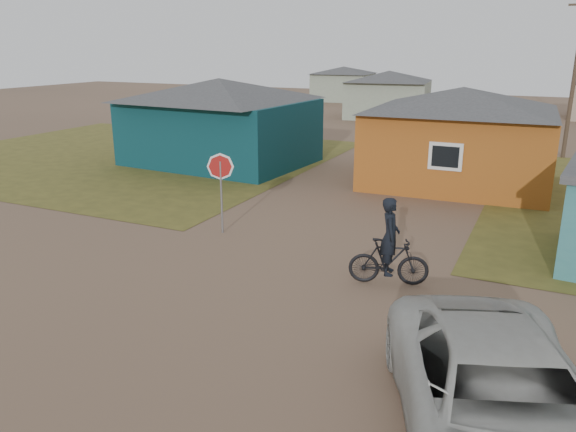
# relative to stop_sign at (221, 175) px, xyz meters

# --- Properties ---
(ground) EXTENTS (120.00, 120.00, 0.00)m
(ground) POSITION_rel_stop_sign_xyz_m (2.86, -4.44, -1.80)
(ground) COLOR brown
(grass_nw) EXTENTS (20.00, 18.00, 0.00)m
(grass_nw) POSITION_rel_stop_sign_xyz_m (-11.14, 8.56, -1.80)
(grass_nw) COLOR brown
(grass_nw) RESTS_ON ground
(house_teal) EXTENTS (8.93, 7.08, 4.00)m
(house_teal) POSITION_rel_stop_sign_xyz_m (-5.64, 9.06, 0.25)
(house_teal) COLOR #092C33
(house_teal) RESTS_ON ground
(house_yellow) EXTENTS (7.72, 6.76, 3.90)m
(house_yellow) POSITION_rel_stop_sign_xyz_m (5.36, 9.56, 0.20)
(house_yellow) COLOR #9F5118
(house_yellow) RESTS_ON ground
(house_pale_west) EXTENTS (7.04, 6.15, 3.60)m
(house_pale_west) POSITION_rel_stop_sign_xyz_m (-3.14, 29.56, 0.05)
(house_pale_west) COLOR gray
(house_pale_west) RESTS_ON ground
(house_pale_north) EXTENTS (6.28, 5.81, 3.40)m
(house_pale_north) POSITION_rel_stop_sign_xyz_m (-11.14, 41.56, -0.05)
(house_pale_north) COLOR gray
(house_pale_north) RESTS_ON ground
(utility_pole_near) EXTENTS (1.40, 0.20, 8.00)m
(utility_pole_near) POSITION_rel_stop_sign_xyz_m (9.36, 17.56, 2.33)
(utility_pole_near) COLOR #48382B
(utility_pole_near) RESTS_ON ground
(stop_sign) EXTENTS (0.80, 0.07, 2.45)m
(stop_sign) POSITION_rel_stop_sign_xyz_m (0.00, 0.00, 0.00)
(stop_sign) COLOR gray
(stop_sign) RESTS_ON ground
(cyclist) EXTENTS (1.96, 1.04, 2.13)m
(cyclist) POSITION_rel_stop_sign_xyz_m (5.58, -1.59, -1.03)
(cyclist) COLOR black
(cyclist) RESTS_ON ground
(vehicle) EXTENTS (4.55, 6.39, 1.62)m
(vehicle) POSITION_rel_stop_sign_xyz_m (8.54, -6.64, -1.00)
(vehicle) COLOR #B2B2AE
(vehicle) RESTS_ON ground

